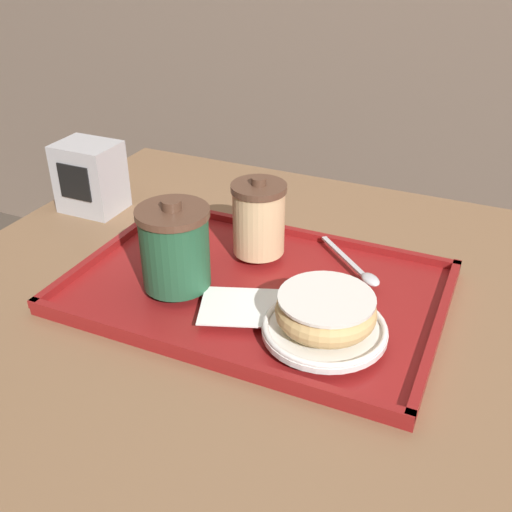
{
  "coord_description": "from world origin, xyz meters",
  "views": [
    {
      "loc": [
        0.27,
        -0.66,
        1.19
      ],
      "look_at": [
        -0.03,
        -0.0,
        0.77
      ],
      "focal_mm": 42.0,
      "sensor_mm": 36.0,
      "label": 1
    }
  ],
  "objects_px": {
    "spoon": "(361,272)",
    "coffee_cup_rear": "(259,218)",
    "coffee_cup_front": "(175,247)",
    "donut_chocolate_glazed": "(326,310)",
    "napkin_dispenser": "(90,177)"
  },
  "relations": [
    {
      "from": "coffee_cup_rear",
      "to": "donut_chocolate_glazed",
      "type": "distance_m",
      "value": 0.23
    },
    {
      "from": "coffee_cup_rear",
      "to": "spoon",
      "type": "height_order",
      "value": "coffee_cup_rear"
    },
    {
      "from": "spoon",
      "to": "coffee_cup_rear",
      "type": "bearing_deg",
      "value": -137.0
    },
    {
      "from": "donut_chocolate_glazed",
      "to": "spoon",
      "type": "relative_size",
      "value": 1.0
    },
    {
      "from": "coffee_cup_front",
      "to": "spoon",
      "type": "height_order",
      "value": "coffee_cup_front"
    },
    {
      "from": "coffee_cup_rear",
      "to": "spoon",
      "type": "xyz_separation_m",
      "value": [
        0.16,
        -0.0,
        -0.05
      ]
    },
    {
      "from": "coffee_cup_front",
      "to": "donut_chocolate_glazed",
      "type": "height_order",
      "value": "coffee_cup_front"
    },
    {
      "from": "coffee_cup_front",
      "to": "donut_chocolate_glazed",
      "type": "distance_m",
      "value": 0.23
    },
    {
      "from": "coffee_cup_front",
      "to": "coffee_cup_rear",
      "type": "relative_size",
      "value": 1.06
    },
    {
      "from": "coffee_cup_front",
      "to": "napkin_dispenser",
      "type": "height_order",
      "value": "coffee_cup_front"
    },
    {
      "from": "coffee_cup_front",
      "to": "spoon",
      "type": "distance_m",
      "value": 0.27
    },
    {
      "from": "coffee_cup_front",
      "to": "donut_chocolate_glazed",
      "type": "relative_size",
      "value": 1.03
    },
    {
      "from": "coffee_cup_front",
      "to": "coffee_cup_rear",
      "type": "distance_m",
      "value": 0.15
    },
    {
      "from": "coffee_cup_rear",
      "to": "donut_chocolate_glazed",
      "type": "height_order",
      "value": "coffee_cup_rear"
    },
    {
      "from": "donut_chocolate_glazed",
      "to": "napkin_dispenser",
      "type": "xyz_separation_m",
      "value": [
        -0.52,
        0.21,
        0.0
      ]
    }
  ]
}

